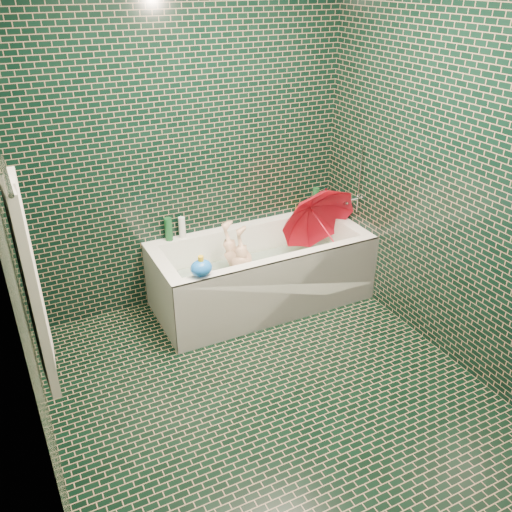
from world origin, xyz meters
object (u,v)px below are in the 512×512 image
child (243,272)px  rubber_duck (301,208)px  bathtub (262,279)px  bath_toy (201,268)px  umbrella (324,229)px

child → rubber_duck: rubber_duck is taller
bathtub → rubber_duck: bearing=31.8°
child → rubber_duck: size_ratio=6.71×
bath_toy → rubber_duck: bearing=34.3°
bathtub → rubber_duck: 0.75m
child → umbrella: bearing=68.0°
umbrella → rubber_duck: umbrella is taller
bathtub → child: bearing=174.9°
bathtub → umbrella: 0.64m
umbrella → bath_toy: 1.16m
bath_toy → child: bearing=40.2°
bathtub → bath_toy: size_ratio=10.26×
child → umbrella: umbrella is taller
child → umbrella: (0.68, -0.09, 0.27)m
child → umbrella: size_ratio=1.36×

